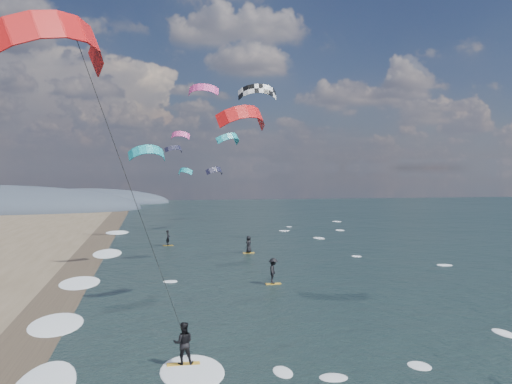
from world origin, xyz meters
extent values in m
cube|color=#382D23|center=(-12.00, 10.00, 0.00)|extent=(3.00, 240.00, 0.00)
ellipsoid|color=#3D4756|center=(-22.00, 120.00, 0.00)|extent=(40.00, 18.00, 7.00)
cube|color=gold|center=(-4.87, 7.60, 0.03)|extent=(1.38, 0.42, 0.06)
imported|color=black|center=(-4.87, 7.60, 0.94)|extent=(0.88, 0.70, 1.75)
ellipsoid|color=white|center=(-4.57, 6.80, 0.00)|extent=(2.60, 4.20, 0.12)
cylinder|color=black|center=(-6.62, 4.60, 6.81)|extent=(0.02, 0.02, 13.03)
cube|color=gold|center=(2.27, 23.10, 0.03)|extent=(1.10, 0.35, 0.05)
imported|color=black|center=(2.27, 23.10, 0.95)|extent=(0.98, 1.31, 1.81)
cube|color=gold|center=(3.01, 37.85, 0.03)|extent=(1.10, 0.35, 0.05)
imported|color=black|center=(3.01, 37.85, 0.86)|extent=(0.88, 0.94, 1.62)
cube|color=gold|center=(-4.49, 44.64, 0.03)|extent=(1.10, 0.35, 0.05)
imported|color=black|center=(-4.49, 44.64, 0.84)|extent=(0.53, 0.66, 1.59)
ellipsoid|color=white|center=(-10.80, 15.00, 0.00)|extent=(2.40, 5.40, 0.11)
ellipsoid|color=white|center=(-10.80, 26.00, 0.00)|extent=(2.40, 5.40, 0.11)
ellipsoid|color=white|center=(-10.80, 40.00, 0.00)|extent=(2.40, 5.40, 0.11)
ellipsoid|color=white|center=(-10.80, 58.00, 0.00)|extent=(2.40, 5.40, 0.11)
camera|label=1|loc=(-6.10, -15.92, 8.20)|focal=40.00mm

